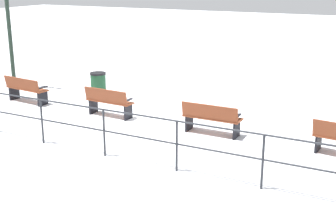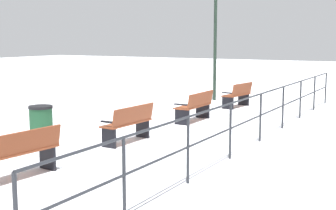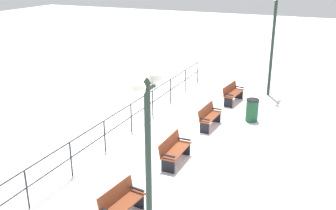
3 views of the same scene
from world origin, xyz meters
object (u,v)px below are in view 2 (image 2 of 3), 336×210
Objects in this scene: bench_second at (195,106)px; trash_bin at (41,127)px; bench_third at (129,123)px; bench_fourth at (19,152)px; lamppost_near at (215,20)px; bench_nearest at (238,95)px.

trash_bin is (1.50, 4.70, 0.01)m from bench_second.
bench_third is 3.32m from bench_fourth.
lamppost_near reaches higher than bench_second.
bench_third reaches higher than bench_nearest.
bench_fourth is 2.37m from trash_bin.
lamppost_near is 4.56× the size of trash_bin.
bench_third is at bearing 95.43° from bench_nearest.
trash_bin is at bearing 47.09° from bench_third.
bench_nearest is 0.92× the size of bench_second.
bench_nearest is at bearing -91.00° from bench_second.
bench_nearest is 8.16m from trash_bin.
bench_third reaches higher than bench_second.
bench_second is 1.03× the size of bench_third.
trash_bin is at bearing -49.19° from bench_fourth.
trash_bin is at bearing 89.82° from lamppost_near.
trash_bin is (1.54, 8.02, 0.03)m from bench_nearest.
bench_nearest is at bearing 137.68° from lamppost_near.
bench_fourth is (0.13, 6.65, 0.01)m from bench_second.
lamppost_near is (1.51, -1.38, 2.66)m from bench_nearest.
bench_second is at bearing 107.41° from lamppost_near.
lamppost_near is at bearing -77.59° from bench_fourth.
lamppost_near reaches higher than bench_nearest.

